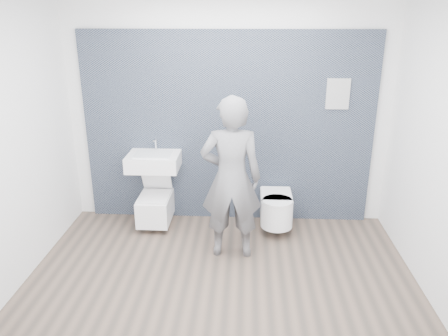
# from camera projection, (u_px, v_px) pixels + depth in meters

# --- Properties ---
(ground) EXTENTS (4.00, 4.00, 0.00)m
(ground) POSITION_uv_depth(u_px,v_px,m) (221.00, 279.00, 4.49)
(ground) COLOR brown
(ground) RESTS_ON ground
(room_shell) EXTENTS (4.00, 4.00, 4.00)m
(room_shell) POSITION_uv_depth(u_px,v_px,m) (220.00, 113.00, 3.89)
(room_shell) COLOR white
(room_shell) RESTS_ON ground
(tile_wall) EXTENTS (3.60, 0.06, 2.40)m
(tile_wall) POSITION_uv_depth(u_px,v_px,m) (228.00, 216.00, 5.86)
(tile_wall) COLOR black
(tile_wall) RESTS_ON ground
(washbasin) EXTENTS (0.63, 0.47, 0.47)m
(washbasin) POSITION_uv_depth(u_px,v_px,m) (154.00, 161.00, 5.37)
(washbasin) COLOR white
(washbasin) RESTS_ON ground
(toilet_square) EXTENTS (0.39, 0.57, 0.73)m
(toilet_square) POSITION_uv_depth(u_px,v_px,m) (155.00, 206.00, 5.53)
(toilet_square) COLOR white
(toilet_square) RESTS_ON ground
(toilet_rounded) EXTENTS (0.39, 0.65, 0.35)m
(toilet_rounded) POSITION_uv_depth(u_px,v_px,m) (276.00, 208.00, 5.39)
(toilet_rounded) COLOR white
(toilet_rounded) RESTS_ON ground
(info_placard) EXTENTS (0.27, 0.03, 0.37)m
(info_placard) POSITION_uv_depth(u_px,v_px,m) (327.00, 220.00, 5.76)
(info_placard) COLOR silver
(info_placard) RESTS_ON ground
(visitor) EXTENTS (0.67, 0.46, 1.81)m
(visitor) POSITION_uv_depth(u_px,v_px,m) (231.00, 179.00, 4.67)
(visitor) COLOR slate
(visitor) RESTS_ON ground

